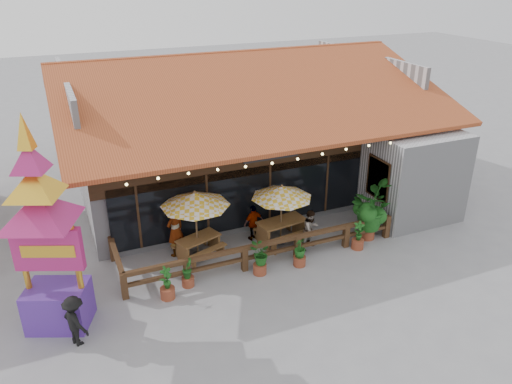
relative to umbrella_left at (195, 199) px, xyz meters
name	(u,v)px	position (x,y,z in m)	size (l,w,h in m)	color
ground	(303,248)	(3.69, -1.00, -2.23)	(100.00, 100.00, 0.00)	gray
restaurant_building	(242,138)	(3.95, 5.61, -0.03)	(15.50, 14.73, 6.09)	#B8B8BD
patio_railing	(249,250)	(1.44, -1.26, -1.62)	(10.00, 2.60, 0.92)	#4B321B
umbrella_left	(195,199)	(0.00, 0.00, 0.00)	(3.04, 3.04, 2.56)	brown
umbrella_right	(282,192)	(3.12, -0.30, -0.17)	(2.58, 2.58, 2.37)	brown
picnic_table_left	(199,243)	(0.05, 0.01, -1.73)	(1.89, 1.76, 0.74)	brown
picnic_table_right	(282,227)	(3.19, -0.22, -1.65)	(1.99, 1.77, 0.87)	brown
thai_sign_tower	(40,213)	(-4.71, -1.98, 1.33)	(3.26, 3.26, 6.74)	#512996
tropical_plant	(369,207)	(6.28, -1.26, -0.95)	(2.01, 2.10, 2.24)	brown
diner_a	(175,230)	(-0.66, 0.39, -1.25)	(0.72, 0.47, 1.97)	#371F11
diner_b	(311,230)	(3.95, -1.07, -1.47)	(0.74, 0.57, 1.51)	#371F11
diner_c	(254,223)	(2.29, 0.33, -1.52)	(0.83, 0.34, 1.41)	#371F11
pedestrian	(75,321)	(-4.34, -3.05, -1.48)	(0.97, 0.56, 1.50)	black
planter_a	(167,285)	(-1.59, -2.00, -1.76)	(0.48, 0.46, 1.12)	brown
planter_b	(188,274)	(-0.83, -1.62, -1.78)	(0.45, 0.47, 1.00)	brown
planter_c	(260,258)	(1.58, -1.88, -1.61)	(0.85, 0.80, 1.11)	brown
planter_d	(300,253)	(3.04, -1.96, -1.73)	(0.55, 0.55, 1.05)	brown
planter_e	(358,237)	(5.52, -1.79, -1.77)	(0.46, 0.46, 1.09)	brown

